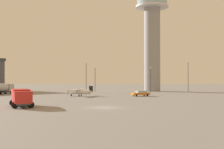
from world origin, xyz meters
TOP-DOWN VIEW (x-y plane):
  - ground_plane at (0.00, 0.00)m, footprint 400.00×400.00m
  - control_tower at (17.22, 57.99)m, footprint 11.38×11.38m
  - airplane_white at (-5.73, 29.01)m, footprint 6.87×8.79m
  - truck_fuel_tanker_silver at (-28.21, 39.51)m, footprint 4.90×7.25m
  - truck_box_red at (-12.75, 1.62)m, footprint 4.86×7.46m
  - car_orange at (9.41, 28.94)m, footprint 4.92×3.33m
  - light_post_west at (-2.55, 53.95)m, footprint 0.44×0.44m
  - light_post_east at (15.11, 48.44)m, footprint 0.44×0.44m
  - light_post_north at (28.63, 53.91)m, footprint 0.44×0.44m
  - light_post_centre at (-5.43, 52.92)m, footprint 0.44×0.44m

SIDE VIEW (x-z plane):
  - ground_plane at x=0.00m, z-range 0.00..0.00m
  - car_orange at x=9.41m, z-range 0.06..1.43m
  - airplane_white at x=-5.73m, z-range -0.09..2.50m
  - truck_box_red at x=-12.75m, z-range 0.21..2.92m
  - truck_fuel_tanker_silver at x=-28.21m, z-range 0.20..3.24m
  - light_post_east at x=15.11m, z-range 0.81..8.78m
  - light_post_west at x=-2.55m, z-range 0.82..9.19m
  - light_post_centre at x=-5.43m, z-range 0.85..10.67m
  - light_post_north at x=28.63m, z-range 0.87..11.25m
  - control_tower at x=17.22m, z-range 2.42..41.21m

